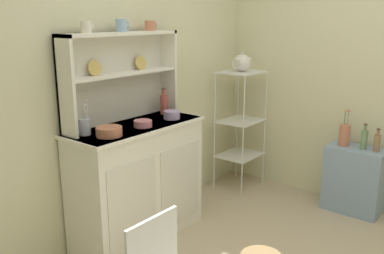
% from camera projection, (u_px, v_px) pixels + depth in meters
% --- Properties ---
extents(wall_back, '(3.84, 0.05, 2.50)m').
position_uv_depth(wall_back, '(117.00, 74.00, 3.24)').
color(wall_back, beige).
rests_on(wall_back, ground).
extents(hutch_cabinet, '(1.08, 0.45, 0.90)m').
position_uv_depth(hutch_cabinet, '(138.00, 181.00, 3.24)').
color(hutch_cabinet, white).
rests_on(hutch_cabinet, ground).
extents(hutch_shelf_unit, '(1.01, 0.18, 0.67)m').
position_uv_depth(hutch_shelf_unit, '(119.00, 70.00, 3.13)').
color(hutch_shelf_unit, silver).
rests_on(hutch_shelf_unit, hutch_cabinet).
extents(bakers_rack, '(0.42, 0.35, 1.16)m').
position_uv_depth(bakers_rack, '(240.00, 116.00, 4.16)').
color(bakers_rack, silver).
rests_on(bakers_rack, ground).
extents(side_shelf_blue, '(0.28, 0.48, 0.58)m').
position_uv_depth(side_shelf_blue, '(354.00, 179.00, 3.72)').
color(side_shelf_blue, '#849EBC').
rests_on(side_shelf_blue, ground).
extents(cup_cream_0, '(0.09, 0.07, 0.08)m').
position_uv_depth(cup_cream_0, '(86.00, 27.00, 2.80)').
color(cup_cream_0, silver).
rests_on(cup_cream_0, hutch_shelf_unit).
extents(cup_sky_1, '(0.09, 0.08, 0.09)m').
position_uv_depth(cup_sky_1, '(122.00, 25.00, 3.03)').
color(cup_sky_1, '#8EB2D1').
rests_on(cup_sky_1, hutch_shelf_unit).
extents(cup_terracotta_2, '(0.10, 0.08, 0.08)m').
position_uv_depth(cup_terracotta_2, '(150.00, 26.00, 3.25)').
color(cup_terracotta_2, '#C67556').
rests_on(cup_terracotta_2, hutch_shelf_unit).
extents(bowl_mixing_large, '(0.18, 0.18, 0.06)m').
position_uv_depth(bowl_mixing_large, '(109.00, 131.00, 2.84)').
color(bowl_mixing_large, '#C67556').
rests_on(bowl_mixing_large, hutch_cabinet).
extents(bowl_floral_medium, '(0.13, 0.13, 0.05)m').
position_uv_depth(bowl_floral_medium, '(143.00, 124.00, 3.08)').
color(bowl_floral_medium, '#D17A84').
rests_on(bowl_floral_medium, hutch_cabinet).
extents(bowl_cream_small, '(0.13, 0.13, 0.06)m').
position_uv_depth(bowl_cream_small, '(172.00, 115.00, 3.31)').
color(bowl_cream_small, '#B79ECC').
rests_on(bowl_cream_small, hutch_cabinet).
extents(jam_bottle, '(0.06, 0.06, 0.22)m').
position_uv_depth(jam_bottle, '(164.00, 104.00, 3.46)').
color(jam_bottle, '#B74C47').
rests_on(jam_bottle, hutch_cabinet).
extents(utensil_jar, '(0.08, 0.08, 0.24)m').
position_uv_depth(utensil_jar, '(85.00, 126.00, 2.86)').
color(utensil_jar, '#B2B7C6').
rests_on(utensil_jar, hutch_cabinet).
extents(porcelain_teapot, '(0.25, 0.16, 0.18)m').
position_uv_depth(porcelain_teapot, '(242.00, 63.00, 4.02)').
color(porcelain_teapot, white).
rests_on(porcelain_teapot, bakers_rack).
extents(flower_vase, '(0.09, 0.09, 0.33)m').
position_uv_depth(flower_vase, '(345.00, 134.00, 3.69)').
color(flower_vase, '#C67556').
rests_on(flower_vase, side_shelf_blue).
extents(oil_bottle, '(0.05, 0.05, 0.22)m').
position_uv_depth(oil_bottle, '(364.00, 139.00, 3.59)').
color(oil_bottle, '#6B8C60').
rests_on(oil_bottle, side_shelf_blue).
extents(vinegar_bottle, '(0.05, 0.05, 0.20)m').
position_uv_depth(vinegar_bottle, '(377.00, 142.00, 3.53)').
color(vinegar_bottle, '#99704C').
rests_on(vinegar_bottle, side_shelf_blue).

